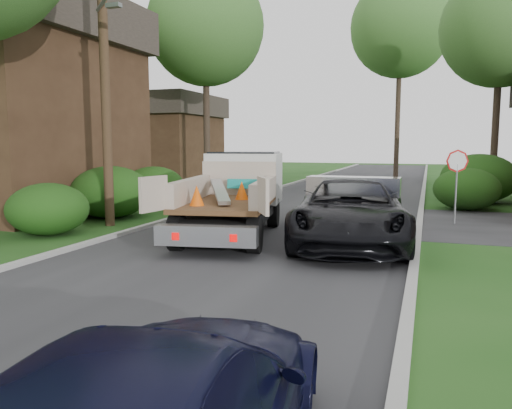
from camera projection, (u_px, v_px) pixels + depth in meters
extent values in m
plane|color=#1B4714|center=(194.00, 279.00, 9.89)|extent=(120.00, 120.00, 0.00)
cube|color=#28282B|center=(309.00, 213.00, 19.27)|extent=(8.00, 90.00, 0.02)
cube|color=#9E9E99|center=(212.00, 207.00, 20.59)|extent=(0.20, 90.00, 0.12)
cube|color=#9E9E99|center=(420.00, 217.00, 17.93)|extent=(0.20, 90.00, 0.12)
cylinder|color=slate|center=(456.00, 194.00, 16.52)|extent=(0.06, 0.06, 2.00)
cylinder|color=#B20A0A|center=(457.00, 161.00, 16.38)|extent=(0.71, 0.32, 0.76)
cylinder|color=#382619|center=(105.00, 69.00, 15.75)|extent=(0.30, 0.30, 10.00)
cube|color=slate|center=(114.00, 5.00, 14.26)|extent=(0.45, 0.20, 0.12)
cube|color=#362216|center=(158.00, 149.00, 34.63)|extent=(7.00, 7.00, 4.50)
cube|color=#332B26|center=(157.00, 106.00, 34.27)|extent=(7.56, 7.56, 1.40)
cube|color=#332B26|center=(157.00, 96.00, 34.18)|extent=(1.05, 7.56, 0.20)
ellipsoid|color=#0D3C0F|center=(48.00, 209.00, 14.62)|extent=(2.34, 2.34, 1.53)
ellipsoid|color=#0D3C0F|center=(111.00, 192.00, 17.98)|extent=(2.86, 2.86, 1.87)
ellipsoid|color=#0D3C0F|center=(154.00, 186.00, 21.37)|extent=(2.60, 2.60, 1.70)
ellipsoid|color=#0D3C0F|center=(467.00, 189.00, 20.09)|extent=(2.60, 2.60, 1.70)
ellipsoid|color=#0D3C0F|center=(479.00, 178.00, 22.65)|extent=(3.38, 3.38, 2.21)
cylinder|color=#2D2119|center=(206.00, 110.00, 27.72)|extent=(0.36, 0.36, 9.00)
sphere|color=#2D5720|center=(205.00, 27.00, 27.17)|extent=(6.40, 6.40, 6.40)
cylinder|color=#2D2119|center=(496.00, 113.00, 25.69)|extent=(0.36, 0.36, 8.50)
sphere|color=#2D5720|center=(501.00, 27.00, 25.17)|extent=(6.00, 6.00, 6.00)
cylinder|color=#2D2119|center=(61.00, 108.00, 26.07)|extent=(0.36, 0.36, 9.00)
sphere|color=#2D5720|center=(57.00, 19.00, 25.52)|extent=(6.00, 6.00, 6.00)
cylinder|color=#2D2119|center=(398.00, 105.00, 36.70)|extent=(0.36, 0.36, 11.00)
sphere|color=#2D5720|center=(401.00, 27.00, 36.03)|extent=(7.20, 7.20, 7.20)
cylinder|color=black|center=(214.00, 211.00, 16.34)|extent=(0.47, 0.97, 0.93)
cylinder|color=black|center=(273.00, 212.00, 16.04)|extent=(0.47, 0.97, 0.93)
cylinder|color=black|center=(177.00, 232.00, 12.47)|extent=(0.47, 0.97, 0.93)
cylinder|color=black|center=(254.00, 234.00, 12.18)|extent=(0.47, 0.97, 0.93)
cube|color=black|center=(232.00, 215.00, 14.34)|extent=(3.12, 6.29, 0.25)
cube|color=silver|center=(245.00, 178.00, 16.36)|extent=(2.58, 2.25, 1.61)
cube|color=black|center=(245.00, 160.00, 16.29)|extent=(2.40, 2.06, 0.57)
cube|color=#472D19|center=(226.00, 204.00, 13.58)|extent=(2.91, 4.08, 0.12)
cube|color=beige|center=(239.00, 178.00, 15.34)|extent=(2.26, 0.51, 1.04)
cube|color=beige|center=(189.00, 190.00, 13.69)|extent=(0.89, 3.51, 0.62)
cube|color=beige|center=(264.00, 191.00, 13.38)|extent=(0.89, 3.51, 0.62)
cube|color=silver|center=(206.00, 236.00, 11.45)|extent=(2.41, 0.79, 0.47)
cube|color=#B20505|center=(175.00, 236.00, 11.37)|extent=(0.17, 0.07, 0.17)
cube|color=#B20505|center=(233.00, 238.00, 11.16)|extent=(0.17, 0.07, 0.17)
cube|color=beige|center=(154.00, 194.00, 11.68)|extent=(0.24, 0.93, 0.83)
cube|color=beige|center=(263.00, 196.00, 11.29)|extent=(0.54, 0.85, 0.83)
cube|color=silver|center=(220.00, 191.00, 13.67)|extent=(1.55, 2.51, 0.48)
cone|color=#F2590A|center=(197.00, 195.00, 12.71)|extent=(0.43, 0.43, 0.52)
cone|color=#F2590A|center=(242.00, 190.00, 14.10)|extent=(0.43, 0.43, 0.52)
cube|color=#148C84|center=(246.00, 184.00, 15.06)|extent=(1.14, 0.30, 0.29)
imported|color=black|center=(351.00, 212.00, 13.22)|extent=(3.67, 6.59, 1.74)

